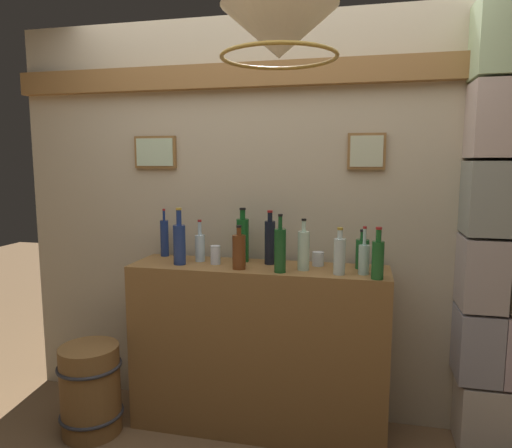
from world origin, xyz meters
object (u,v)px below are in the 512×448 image
(liquor_bottle_rye, at_px, (179,243))
(liquor_bottle_bourbon, at_px, (200,247))
(liquor_bottle_gin, at_px, (243,239))
(liquor_bottle_mezcal, at_px, (364,258))
(liquor_bottle_tequila, at_px, (304,250))
(liquor_bottle_port, at_px, (270,241))
(pendant_lamp, at_px, (279,34))
(liquor_bottle_vodka, at_px, (165,238))
(liquor_bottle_whiskey, at_px, (362,253))
(wooden_barrel, at_px, (91,389))
(liquor_bottle_amaro, at_px, (378,258))
(liquor_bottle_sherry, at_px, (339,255))
(glass_tumbler_highball, at_px, (215,255))
(liquor_bottle_brandy, at_px, (280,250))
(glass_tumbler_rocks, at_px, (318,259))
(liquor_bottle_rum, at_px, (239,251))

(liquor_bottle_rye, relative_size, liquor_bottle_bourbon, 1.32)
(liquor_bottle_gin, height_order, liquor_bottle_mezcal, liquor_bottle_gin)
(liquor_bottle_bourbon, bearing_deg, liquor_bottle_tequila, -7.73)
(liquor_bottle_port, distance_m, pendant_lamp, 1.22)
(liquor_bottle_tequila, relative_size, liquor_bottle_bourbon, 1.14)
(liquor_bottle_mezcal, distance_m, liquor_bottle_vodka, 1.24)
(liquor_bottle_rye, xyz_separation_m, liquor_bottle_whiskey, (1.04, 0.13, -0.04))
(liquor_bottle_bourbon, xyz_separation_m, liquor_bottle_vodka, (-0.27, 0.09, 0.03))
(liquor_bottle_rye, relative_size, wooden_barrel, 0.63)
(liquor_bottle_mezcal, bearing_deg, liquor_bottle_amaro, -52.24)
(pendant_lamp, relative_size, wooden_barrel, 0.93)
(liquor_bottle_vodka, bearing_deg, liquor_bottle_port, -6.16)
(liquor_bottle_tequila, xyz_separation_m, liquor_bottle_rye, (-0.72, -0.02, 0.01))
(liquor_bottle_whiskey, relative_size, liquor_bottle_amaro, 0.82)
(liquor_bottle_bourbon, bearing_deg, liquor_bottle_rye, -129.31)
(liquor_bottle_sherry, bearing_deg, pendant_lamp, -111.68)
(liquor_bottle_sherry, distance_m, liquor_bottle_rye, 0.92)
(liquor_bottle_bourbon, bearing_deg, liquor_bottle_sherry, -9.71)
(liquor_bottle_gin, relative_size, pendant_lamp, 0.66)
(liquor_bottle_amaro, xyz_separation_m, glass_tumbler_highball, (-0.91, 0.14, -0.05))
(liquor_bottle_sherry, xyz_separation_m, liquor_bottle_amaro, (0.19, -0.06, 0.00))
(liquor_bottle_rye, relative_size, pendant_lamp, 0.68)
(liquor_bottle_amaro, bearing_deg, liquor_bottle_brandy, 176.51)
(liquor_bottle_gin, distance_m, liquor_bottle_bourbon, 0.26)
(liquor_bottle_bourbon, bearing_deg, liquor_bottle_vodka, 161.01)
(liquor_bottle_whiskey, relative_size, liquor_bottle_mezcal, 0.86)
(liquor_bottle_tequila, relative_size, liquor_bottle_sherry, 1.14)
(liquor_bottle_port, bearing_deg, wooden_barrel, -161.56)
(liquor_bottle_brandy, xyz_separation_m, liquor_bottle_sherry, (0.31, 0.02, -0.02))
(liquor_bottle_gin, xyz_separation_m, pendant_lamp, (0.35, -0.77, 0.95))
(liquor_bottle_brandy, bearing_deg, liquor_bottle_amaro, -3.49)
(liquor_bottle_whiskey, height_order, glass_tumbler_rocks, liquor_bottle_whiskey)
(liquor_bottle_whiskey, bearing_deg, liquor_bottle_mezcal, -86.25)
(liquor_bottle_whiskey, bearing_deg, liquor_bottle_bourbon, -178.48)
(liquor_bottle_mezcal, bearing_deg, liquor_bottle_port, 166.53)
(liquor_bottle_sherry, xyz_separation_m, liquor_bottle_vodka, (-1.10, 0.23, 0.02))
(liquor_bottle_rum, bearing_deg, liquor_bottle_brandy, -6.06)
(liquor_bottle_tequila, relative_size, liquor_bottle_whiskey, 1.30)
(wooden_barrel, bearing_deg, liquor_bottle_amaro, 4.20)
(liquor_bottle_amaro, height_order, liquor_bottle_vodka, liquor_bottle_vodka)
(liquor_bottle_port, relative_size, pendant_lamp, 0.65)
(liquor_bottle_tequila, distance_m, glass_tumbler_highball, 0.52)
(liquor_bottle_port, bearing_deg, liquor_bottle_bourbon, -177.56)
(liquor_bottle_brandy, height_order, liquor_bottle_rye, liquor_bottle_rye)
(liquor_bottle_gin, bearing_deg, liquor_bottle_port, -11.13)
(liquor_bottle_bourbon, relative_size, liquor_bottle_mezcal, 0.98)
(liquor_bottle_gin, distance_m, liquor_bottle_mezcal, 0.73)
(liquor_bottle_brandy, relative_size, liquor_bottle_tequila, 1.11)
(liquor_bottle_brandy, relative_size, liquor_bottle_port, 1.01)
(liquor_bottle_brandy, xyz_separation_m, liquor_bottle_vodka, (-0.79, 0.26, -0.01))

